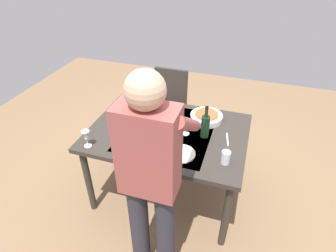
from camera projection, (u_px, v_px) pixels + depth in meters
name	position (u px, v px, depth m)	size (l,w,h in m)	color
ground_plane	(168.00, 190.00, 2.94)	(6.00, 6.00, 0.00)	#846647
dining_table	(168.00, 138.00, 2.55)	(1.39, 1.00, 0.77)	#332D28
chair_near	(169.00, 102.00, 3.40)	(0.40, 0.40, 0.91)	black
person_server	(151.00, 176.00, 1.77)	(0.42, 0.61, 1.69)	#2D2D38
wine_bottle	(205.00, 126.00, 2.37)	(0.07, 0.07, 0.30)	black
wine_glass_left	(86.00, 136.00, 2.26)	(0.07, 0.07, 0.15)	white
wine_glass_right	(186.00, 124.00, 2.41)	(0.07, 0.07, 0.15)	white
water_cup_near_left	(129.00, 98.00, 2.90)	(0.07, 0.07, 0.09)	silver
water_cup_near_right	(140.00, 109.00, 2.71)	(0.07, 0.07, 0.11)	silver
water_cup_far_left	(152.00, 147.00, 2.24)	(0.08, 0.08, 0.09)	silver
water_cup_far_right	(226.00, 157.00, 2.13)	(0.07, 0.07, 0.11)	silver
serving_bowl_pasta	(206.00, 117.00, 2.63)	(0.30, 0.30, 0.07)	silver
side_bowl_salad	(163.00, 110.00, 2.72)	(0.18, 0.18, 0.07)	silver
dinner_plate_near	(181.00, 154.00, 2.24)	(0.23, 0.23, 0.01)	silver
table_knife	(163.00, 138.00, 2.40)	(0.01, 0.20, 0.01)	silver
table_fork	(227.00, 139.00, 2.40)	(0.01, 0.18, 0.01)	silver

